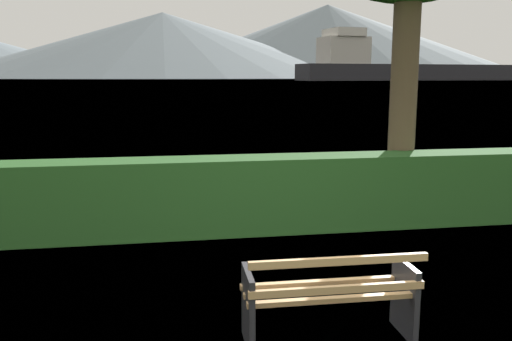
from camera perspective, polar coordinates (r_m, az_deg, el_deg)
The scene contains 6 objects.
ground_plane at distance 5.09m, azimuth 7.52°, elevation -17.22°, with size 1400.00×1400.00×0.00m, color #4C6B33.
water_surface at distance 311.70m, azimuth -9.59°, elevation 9.51°, with size 620.00×620.00×0.00m, color #6B8EA3.
park_bench at distance 4.86m, azimuth 7.82°, elevation -13.11°, with size 1.52×0.59×0.87m.
hedge_row at distance 8.08m, azimuth 0.38°, elevation -2.52°, with size 12.32×0.70×1.13m, color #285B23.
cargo_ship_large at distance 260.79m, azimuth 14.51°, elevation 10.64°, with size 111.37×32.68×22.66m.
distant_hills at distance 588.13m, azimuth -2.94°, elevation 13.22°, with size 743.67×475.83×81.10m.
Camera 1 is at (-1.38, -4.31, 2.33)m, focal length 37.68 mm.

